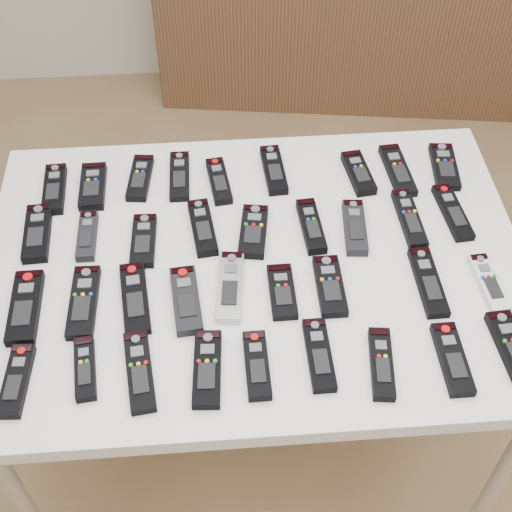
{
  "coord_description": "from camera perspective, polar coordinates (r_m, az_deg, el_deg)",
  "views": [
    {
      "loc": [
        0.07,
        -0.99,
        2.02
      ],
      "look_at": [
        0.15,
        0.07,
        0.8
      ],
      "focal_mm": 50.0,
      "sensor_mm": 36.0,
      "label": 1
    }
  ],
  "objects": [
    {
      "name": "remote_16",
      "position": [
        1.76,
        12.16,
        2.95
      ],
      "size": [
        0.05,
        0.19,
        0.02
      ],
      "primitive_type": "cube",
      "rotation": [
        0.0,
        0.0,
        0.03
      ],
      "color": "black",
      "rests_on": "table"
    },
    {
      "name": "remote_34",
      "position": [
        1.52,
        15.43,
        -7.93
      ],
      "size": [
        0.05,
        0.17,
        0.02
      ],
      "primitive_type": "cube",
      "rotation": [
        0.0,
        0.0,
        0.01
      ],
      "color": "black",
      "rests_on": "table"
    },
    {
      "name": "remote_10",
      "position": [
        1.73,
        -13.35,
        1.57
      ],
      "size": [
        0.04,
        0.15,
        0.02
      ],
      "primitive_type": "cube",
      "rotation": [
        0.0,
        0.0,
        0.0
      ],
      "color": "black",
      "rests_on": "table"
    },
    {
      "name": "remote_14",
      "position": [
        1.71,
        4.44,
        2.4
      ],
      "size": [
        0.06,
        0.17,
        0.02
      ],
      "primitive_type": "cube",
      "rotation": [
        0.0,
        0.0,
        0.06
      ],
      "color": "black",
      "rests_on": "table"
    },
    {
      "name": "remote_11",
      "position": [
        1.69,
        -8.99,
        1.23
      ],
      "size": [
        0.06,
        0.16,
        0.02
      ],
      "primitive_type": "cube",
      "rotation": [
        0.0,
        0.0,
        -0.03
      ],
      "color": "black",
      "rests_on": "table"
    },
    {
      "name": "remote_1",
      "position": [
        1.85,
        -12.93,
        5.45
      ],
      "size": [
        0.06,
        0.16,
        0.02
      ],
      "primitive_type": "cube",
      "rotation": [
        0.0,
        0.0,
        0.01
      ],
      "color": "black",
      "rests_on": "table"
    },
    {
      "name": "remote_9",
      "position": [
        1.76,
        -17.1,
        1.76
      ],
      "size": [
        0.07,
        0.18,
        0.02
      ],
      "primitive_type": "cube",
      "rotation": [
        0.0,
        0.0,
        0.05
      ],
      "color": "black",
      "rests_on": "table"
    },
    {
      "name": "remote_28",
      "position": [
        1.5,
        -13.52,
        -8.75
      ],
      "size": [
        0.06,
        0.15,
        0.02
      ],
      "primitive_type": "cube",
      "rotation": [
        0.0,
        0.0,
        0.11
      ],
      "color": "black",
      "rests_on": "table"
    },
    {
      "name": "remote_23",
      "position": [
        1.57,
        2.1,
        -2.87
      ],
      "size": [
        0.06,
        0.15,
        0.02
      ],
      "primitive_type": "cube",
      "rotation": [
        0.0,
        0.0,
        0.01
      ],
      "color": "black",
      "rests_on": "table"
    },
    {
      "name": "remote_12",
      "position": [
        1.7,
        -4.29,
        2.29
      ],
      "size": [
        0.07,
        0.18,
        0.02
      ],
      "primitive_type": "cube",
      "rotation": [
        0.0,
        0.0,
        0.12
      ],
      "color": "black",
      "rests_on": "table"
    },
    {
      "name": "remote_27",
      "position": [
        1.52,
        -18.61,
        -9.43
      ],
      "size": [
        0.06,
        0.17,
        0.02
      ],
      "primitive_type": "cube",
      "rotation": [
        0.0,
        0.0,
        -0.06
      ],
      "color": "black",
      "rests_on": "table"
    },
    {
      "name": "remote_3",
      "position": [
        1.84,
        -6.14,
        6.37
      ],
      "size": [
        0.05,
        0.17,
        0.02
      ],
      "primitive_type": "cube",
      "rotation": [
        0.0,
        0.0,
        -0.01
      ],
      "color": "black",
      "rests_on": "table"
    },
    {
      "name": "remote_20",
      "position": [
        1.58,
        -9.65,
        -3.34
      ],
      "size": [
        0.08,
        0.2,
        0.02
      ],
      "primitive_type": "cube",
      "rotation": [
        0.0,
        0.0,
        0.11
      ],
      "color": "black",
      "rests_on": "table"
    },
    {
      "name": "remote_26",
      "position": [
        1.67,
        18.12,
        -2.09
      ],
      "size": [
        0.05,
        0.17,
        0.02
      ],
      "primitive_type": "cube",
      "rotation": [
        0.0,
        0.0,
        0.06
      ],
      "color": "silver",
      "rests_on": "table"
    },
    {
      "name": "remote_30",
      "position": [
        1.46,
        -3.92,
        -8.99
      ],
      "size": [
        0.07,
        0.18,
        0.02
      ],
      "primitive_type": "cube",
      "rotation": [
        0.0,
        0.0,
        -0.06
      ],
      "color": "black",
      "rests_on": "table"
    },
    {
      "name": "remote_24",
      "position": [
        1.59,
        5.93,
        -2.4
      ],
      "size": [
        0.06,
        0.16,
        0.02
      ],
      "primitive_type": "cube",
      "rotation": [
        0.0,
        0.0,
        0.0
      ],
      "color": "black",
      "rests_on": "table"
    },
    {
      "name": "remote_8",
      "position": [
        1.92,
        14.84,
        6.93
      ],
      "size": [
        0.08,
        0.17,
        0.02
      ],
      "primitive_type": "cube",
      "rotation": [
        0.0,
        0.0,
        -0.1
      ],
      "color": "black",
      "rests_on": "table"
    },
    {
      "name": "remote_15",
      "position": [
        1.71,
        7.91,
        2.29
      ],
      "size": [
        0.06,
        0.17,
        0.02
      ],
      "primitive_type": "cube",
      "rotation": [
        0.0,
        0.0,
        -0.09
      ],
      "color": "black",
      "rests_on": "table"
    },
    {
      "name": "remote_22",
      "position": [
        1.58,
        -2.07,
        -2.44
      ],
      "size": [
        0.07,
        0.2,
        0.02
      ],
      "primitive_type": "cube",
      "rotation": [
        0.0,
        0.0,
        -0.1
      ],
      "color": "#B7B7BC",
      "rests_on": "table"
    },
    {
      "name": "sideboard",
      "position": [
        3.27,
        8.26,
        19.08
      ],
      "size": [
        1.76,
        0.62,
        0.86
      ],
      "primitive_type": "cube",
      "rotation": [
        0.0,
        0.0,
        -0.14
      ],
      "color": "#492E1D",
      "rests_on": "ground"
    },
    {
      "name": "remote_32",
      "position": [
        1.48,
        5.07,
        -7.87
      ],
      "size": [
        0.05,
        0.17,
        0.02
      ],
      "primitive_type": "cube",
      "rotation": [
        0.0,
        0.0,
        0.01
      ],
      "color": "black",
      "rests_on": "table"
    },
    {
      "name": "remote_5",
      "position": [
        1.85,
        1.44,
        6.9
      ],
      "size": [
        0.06,
        0.17,
        0.02
      ],
      "primitive_type": "cube",
      "rotation": [
        0.0,
        0.0,
        0.06
      ],
      "color": "black",
      "rests_on": "table"
    },
    {
      "name": "remote_6",
      "position": [
        1.85,
        8.2,
        6.59
      ],
      "size": [
        0.07,
        0.16,
        0.02
      ],
      "primitive_type": "cube",
      "rotation": [
        0.0,
        0.0,
        0.13
      ],
      "color": "black",
      "rests_on": "table"
    },
    {
      "name": "ground",
      "position": [
        2.25,
        -3.76,
        -15.21
      ],
      "size": [
        4.0,
        4.0,
        0.0
      ],
      "primitive_type": "plane",
      "color": "olive",
      "rests_on": "ground"
    },
    {
      "name": "remote_33",
      "position": [
        1.48,
        10.01,
        -8.47
      ],
      "size": [
        0.06,
        0.17,
        0.02
      ],
      "primitive_type": "cube",
      "rotation": [
        0.0,
        0.0,
        -0.12
      ],
      "color": "black",
      "rests_on": "table"
    },
    {
      "name": "remote_13",
      "position": [
        1.69,
        -0.21,
        1.98
      ],
      "size": [
        0.08,
        0.17,
        0.02
      ],
      "primitive_type": "cube",
      "rotation": [
        0.0,
        0.0,
        -0.15
      ],
      "color": "black",
      "rests_on": "table"
    },
    {
      "name": "remote_25",
      "position": [
        1.64,
        13.61,
        -2.03
      ],
      "size": [
        0.05,
        0.19,
        0.02
      ],
      "primitive_type": "cube",
      "rotation": [
        0.0,
        0.0,
        0.02
      ],
      "color": "black",
      "rests_on": "table"
    },
    {
      "name": "remote_2",
      "position": [
        1.85,
        -9.25,
        6.19
      ],
      "size": [
        0.07,
        0.16,
        0.02
      ],
      "primitive_type": "cube",
      "rotation": [
        0.0,
        0.0,
        -0.11
      ],
      "color": "black",
      "rests_on": "table"
    },
    {
      "name": "remote_18",
      "position": [
        1.62,
        -17.98,
        -3.91
      ],
      "size": [
        0.06,
        0.19,
        0.02
      ],
      "primitive_type": "cube",
      "rotation": [
        0.0,
        0.0,
        0.01
      ],
      "color": "black",
      "rests_on": "table"
    },
    {
      "name": "remote_7",
      "position": [
        1.88,
        11.26,
        6.74
      ],
      "size": [
        0.07,
        0.19,
        0.02
      ],
      "primitive_type": "cube",
      "rotation": [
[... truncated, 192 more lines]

